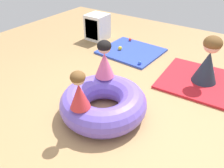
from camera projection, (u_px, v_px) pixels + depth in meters
ground_plane at (111, 115)px, 3.01m from camera, size 8.00×8.00×0.00m
gym_mat_near_right at (131, 51)px, 4.63m from camera, size 1.19×1.09×0.04m
gym_mat_far_right at (203, 82)px, 3.65m from camera, size 1.35×1.22×0.04m
inflatable_cushion at (103, 103)px, 2.93m from camera, size 1.13×1.13×0.36m
child_in_pink at (104, 59)px, 3.02m from camera, size 0.32×0.32×0.52m
child_in_red at (79, 91)px, 2.46m from camera, size 0.27×0.27×0.46m
adult_seated at (208, 60)px, 3.44m from camera, size 0.54×0.54×0.76m
play_ball_blue at (140, 63)px, 4.09m from camera, size 0.07×0.07×0.07m
play_ball_yellow at (120, 48)px, 4.61m from camera, size 0.08×0.08×0.08m
play_ball_pink at (212, 72)px, 3.78m from camera, size 0.09×0.09×0.09m
play_ball_red at (130, 40)px, 5.02m from camera, size 0.06×0.06×0.06m
storage_cube at (97, 27)px, 5.08m from camera, size 0.44×0.44×0.56m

